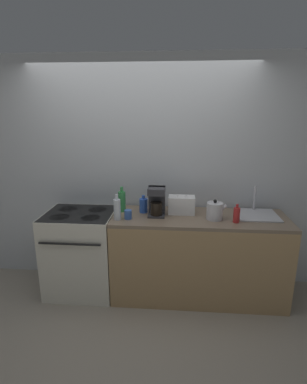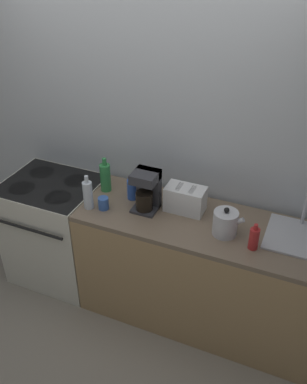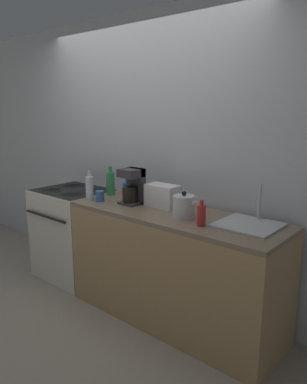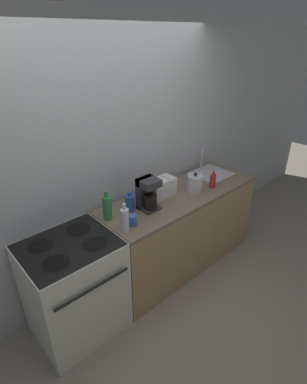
{
  "view_description": "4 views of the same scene",
  "coord_description": "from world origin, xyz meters",
  "px_view_note": "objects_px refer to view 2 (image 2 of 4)",
  "views": [
    {
      "loc": [
        0.41,
        -2.68,
        2.02
      ],
      "look_at": [
        0.16,
        0.34,
        1.18
      ],
      "focal_mm": 28.0,
      "sensor_mm": 36.0,
      "label": 1
    },
    {
      "loc": [
        1.25,
        -2.01,
        2.73
      ],
      "look_at": [
        0.25,
        0.32,
        1.08
      ],
      "focal_mm": 40.0,
      "sensor_mm": 36.0,
      "label": 2
    },
    {
      "loc": [
        2.4,
        -1.97,
        1.75
      ],
      "look_at": [
        0.38,
        0.39,
        1.05
      ],
      "focal_mm": 35.0,
      "sensor_mm": 36.0,
      "label": 3
    },
    {
      "loc": [
        -1.41,
        -1.54,
        2.41
      ],
      "look_at": [
        0.31,
        0.36,
        1.05
      ],
      "focal_mm": 28.0,
      "sensor_mm": 36.0,
      "label": 4
    }
  ],
  "objects_px": {
    "kettle": "(225,223)",
    "bottle_green": "(105,177)",
    "toaster": "(185,199)",
    "bottle_red": "(254,238)",
    "bottle_clear": "(88,195)",
    "stove": "(57,229)",
    "coffee_maker": "(147,190)",
    "bottle_blue": "(133,189)",
    "cup_blue": "(103,203)"
  },
  "relations": [
    {
      "from": "kettle",
      "to": "bottle_green",
      "type": "relative_size",
      "value": 0.76
    },
    {
      "from": "toaster",
      "to": "bottle_red",
      "type": "bearing_deg",
      "value": -22.69
    },
    {
      "from": "bottle_green",
      "to": "bottle_red",
      "type": "relative_size",
      "value": 1.47
    },
    {
      "from": "kettle",
      "to": "bottle_clear",
      "type": "relative_size",
      "value": 0.79
    },
    {
      "from": "stove",
      "to": "bottle_green",
      "type": "relative_size",
      "value": 3.34
    },
    {
      "from": "coffee_maker",
      "to": "stove",
      "type": "bearing_deg",
      "value": -179.59
    },
    {
      "from": "bottle_red",
      "to": "bottle_clear",
      "type": "bearing_deg",
      "value": -179.09
    },
    {
      "from": "bottle_blue",
      "to": "kettle",
      "type": "bearing_deg",
      "value": -11.42
    },
    {
      "from": "kettle",
      "to": "bottle_blue",
      "type": "bearing_deg",
      "value": 168.58
    },
    {
      "from": "kettle",
      "to": "bottle_blue",
      "type": "height_order",
      "value": "kettle"
    },
    {
      "from": "kettle",
      "to": "bottle_green",
      "type": "height_order",
      "value": "bottle_green"
    },
    {
      "from": "stove",
      "to": "toaster",
      "type": "xyz_separation_m",
      "value": [
        1.11,
        0.09,
        0.55
      ]
    },
    {
      "from": "coffee_maker",
      "to": "bottle_red",
      "type": "height_order",
      "value": "coffee_maker"
    },
    {
      "from": "stove",
      "to": "toaster",
      "type": "bearing_deg",
      "value": 4.71
    },
    {
      "from": "stove",
      "to": "bottle_red",
      "type": "height_order",
      "value": "bottle_red"
    },
    {
      "from": "bottle_clear",
      "to": "cup_blue",
      "type": "height_order",
      "value": "bottle_clear"
    },
    {
      "from": "stove",
      "to": "toaster",
      "type": "height_order",
      "value": "toaster"
    },
    {
      "from": "bottle_green",
      "to": "kettle",
      "type": "bearing_deg",
      "value": -9.56
    },
    {
      "from": "kettle",
      "to": "bottle_clear",
      "type": "xyz_separation_m",
      "value": [
        -0.99,
        -0.09,
        0.02
      ]
    },
    {
      "from": "bottle_blue",
      "to": "bottle_red",
      "type": "distance_m",
      "value": 0.98
    },
    {
      "from": "stove",
      "to": "bottle_clear",
      "type": "height_order",
      "value": "bottle_clear"
    },
    {
      "from": "kettle",
      "to": "bottle_blue",
      "type": "relative_size",
      "value": 1.1
    },
    {
      "from": "bottle_clear",
      "to": "cup_blue",
      "type": "xyz_separation_m",
      "value": [
        0.11,
        0.03,
        -0.07
      ]
    },
    {
      "from": "toaster",
      "to": "bottle_clear",
      "type": "distance_m",
      "value": 0.7
    },
    {
      "from": "bottle_clear",
      "to": "bottle_red",
      "type": "distance_m",
      "value": 1.2
    },
    {
      "from": "kettle",
      "to": "bottle_clear",
      "type": "bearing_deg",
      "value": -174.69
    },
    {
      "from": "toaster",
      "to": "bottle_clear",
      "type": "xyz_separation_m",
      "value": [
        -0.65,
        -0.25,
        0.02
      ]
    },
    {
      "from": "bottle_clear",
      "to": "cup_blue",
      "type": "relative_size",
      "value": 2.86
    },
    {
      "from": "bottle_blue",
      "to": "bottle_clear",
      "type": "xyz_separation_m",
      "value": [
        -0.24,
        -0.24,
        0.03
      ]
    },
    {
      "from": "toaster",
      "to": "bottle_blue",
      "type": "relative_size",
      "value": 1.47
    },
    {
      "from": "toaster",
      "to": "bottle_blue",
      "type": "bearing_deg",
      "value": -179.65
    },
    {
      "from": "kettle",
      "to": "toaster",
      "type": "xyz_separation_m",
      "value": [
        -0.34,
        0.15,
        0.01
      ]
    },
    {
      "from": "stove",
      "to": "bottle_green",
      "type": "bearing_deg",
      "value": 12.84
    },
    {
      "from": "bottle_red",
      "to": "toaster",
      "type": "bearing_deg",
      "value": 157.31
    },
    {
      "from": "bottle_green",
      "to": "bottle_clear",
      "type": "distance_m",
      "value": 0.26
    },
    {
      "from": "toaster",
      "to": "cup_blue",
      "type": "xyz_separation_m",
      "value": [
        -0.55,
        -0.22,
        -0.05
      ]
    },
    {
      "from": "bottle_blue",
      "to": "bottle_red",
      "type": "bearing_deg",
      "value": -13.22
    },
    {
      "from": "toaster",
      "to": "bottle_blue",
      "type": "xyz_separation_m",
      "value": [
        -0.41,
        -0.0,
        -0.01
      ]
    },
    {
      "from": "stove",
      "to": "coffee_maker",
      "type": "xyz_separation_m",
      "value": [
        0.84,
        0.01,
        0.61
      ]
    },
    {
      "from": "toaster",
      "to": "bottle_red",
      "type": "distance_m",
      "value": 0.59
    },
    {
      "from": "bottle_red",
      "to": "coffee_maker",
      "type": "bearing_deg",
      "value": 170.04
    },
    {
      "from": "coffee_maker",
      "to": "bottle_clear",
      "type": "height_order",
      "value": "coffee_maker"
    },
    {
      "from": "kettle",
      "to": "cup_blue",
      "type": "distance_m",
      "value": 0.89
    },
    {
      "from": "bottle_blue",
      "to": "cup_blue",
      "type": "xyz_separation_m",
      "value": [
        -0.14,
        -0.21,
        -0.03
      ]
    },
    {
      "from": "kettle",
      "to": "bottle_red",
      "type": "xyz_separation_m",
      "value": [
        0.21,
        -0.07,
        -0.01
      ]
    },
    {
      "from": "coffee_maker",
      "to": "bottle_green",
      "type": "bearing_deg",
      "value": 165.83
    },
    {
      "from": "coffee_maker",
      "to": "bottle_blue",
      "type": "bearing_deg",
      "value": 150.9
    },
    {
      "from": "kettle",
      "to": "coffee_maker",
      "type": "height_order",
      "value": "coffee_maker"
    },
    {
      "from": "stove",
      "to": "coffee_maker",
      "type": "relative_size",
      "value": 3.01
    },
    {
      "from": "coffee_maker",
      "to": "bottle_blue",
      "type": "relative_size",
      "value": 1.61
    }
  ]
}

